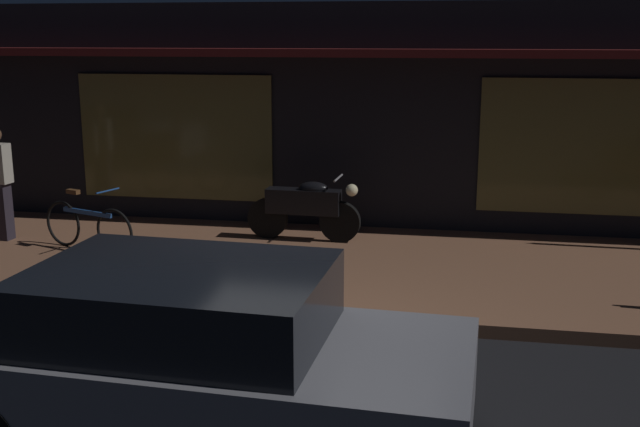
{
  "coord_description": "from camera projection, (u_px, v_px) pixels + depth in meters",
  "views": [
    {
      "loc": [
        1.29,
        -6.78,
        3.13
      ],
      "look_at": [
        -0.36,
        2.4,
        0.95
      ],
      "focal_mm": 43.32,
      "sensor_mm": 36.0,
      "label": 1
    }
  ],
  "objects": [
    {
      "name": "motorcycle",
      "position": [
        306.0,
        207.0,
        11.32
      ],
      "size": [
        1.7,
        0.55,
        0.97
      ],
      "color": "black",
      "rests_on": "sidewalk_slab"
    },
    {
      "name": "sidewalk_slab",
      "position": [
        355.0,
        268.0,
        10.29
      ],
      "size": [
        18.0,
        4.0,
        0.15
      ],
      "primitive_type": "cube",
      "color": "brown",
      "rests_on": "ground_plane"
    },
    {
      "name": "parked_car_far",
      "position": [
        196.0,
        358.0,
        5.9
      ],
      "size": [
        4.18,
        1.96,
        1.42
      ],
      "color": "black",
      "rests_on": "ground_plane"
    },
    {
      "name": "bicycle_extra",
      "position": [
        88.0,
        226.0,
        10.78
      ],
      "size": [
        1.58,
        0.64,
        0.91
      ],
      "color": "black",
      "rests_on": "sidewalk_slab"
    },
    {
      "name": "storefront_building",
      "position": [
        383.0,
        113.0,
        13.14
      ],
      "size": [
        18.0,
        3.3,
        3.6
      ],
      "color": "black",
      "rests_on": "ground_plane"
    },
    {
      "name": "ground_plane",
      "position": [
        313.0,
        367.0,
        7.43
      ],
      "size": [
        60.0,
        60.0,
        0.0
      ],
      "primitive_type": "plane",
      "color": "black"
    }
  ]
}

